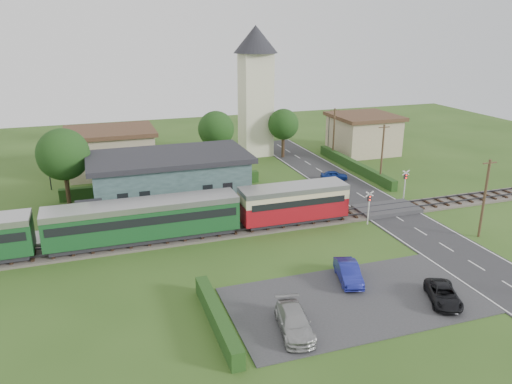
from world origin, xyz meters
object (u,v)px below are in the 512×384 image
object	(u,v)px
church_tower	(256,82)
house_west	(111,151)
car_park_blue	(348,272)
crossing_signal_far	(405,181)
equipment_hut	(90,217)
station_building	(170,179)
pedestrian_near	(270,200)
train	(104,224)
car_on_road	(334,175)
car_park_dark	(443,294)
car_park_silver	(294,322)
house_east	(363,133)
crossing_signal_near	(369,203)
pedestrian_far	(113,220)

from	to	relation	value
church_tower	house_west	bearing A→B (deg)	-171.47
church_tower	car_park_blue	distance (m)	39.09
church_tower	crossing_signal_far	size ratio (longest dim) A/B	5.37
equipment_hut	house_west	distance (m)	20.05
station_building	pedestrian_near	bearing A→B (deg)	-33.05
station_building	train	size ratio (longest dim) A/B	0.37
equipment_hut	car_on_road	bearing A→B (deg)	15.87
car_park_dark	car_on_road	bearing A→B (deg)	101.42
train	house_west	world-z (taller)	house_west
car_on_road	car_park_silver	world-z (taller)	car_park_silver
car_on_road	pedestrian_near	xyz separation A→B (m)	(-11.06, -7.86, 0.76)
station_building	car_park_dark	bearing A→B (deg)	-60.90
house_east	pedestrian_near	bearing A→B (deg)	-138.51
equipment_hut	station_building	xyz separation A→B (m)	(8.00, 5.79, 0.95)
house_west	car_park_dark	xyz separation A→B (m)	(18.98, -39.12, -2.16)
house_west	car_park_blue	world-z (taller)	house_west
car_park_silver	car_park_blue	bearing A→B (deg)	46.64
crossing_signal_near	car_on_road	world-z (taller)	crossing_signal_near
station_building	crossing_signal_far	xyz separation A→B (m)	(23.60, -6.60, -0.55)
church_tower	crossing_signal_far	distance (m)	26.39
house_west	car_park_dark	world-z (taller)	house_west
car_park_dark	pedestrian_far	world-z (taller)	pedestrian_far
car_on_road	car_park_blue	xyz separation A→B (m)	(-10.49, -22.62, 0.15)
station_building	car_park_silver	size ratio (longest dim) A/B	3.51
equipment_hut	station_building	bearing A→B (deg)	35.92
car_park_blue	pedestrian_near	bearing A→B (deg)	107.21
house_west	crossing_signal_near	xyz separation A→B (m)	(21.40, -25.41, -0.65)
house_west	car_on_road	world-z (taller)	house_west
church_tower	car_park_blue	size ratio (longest dim) A/B	4.35
car_park_blue	car_park_dark	distance (m)	6.52
church_tower	house_east	xyz separation A→B (m)	(15.00, -4.00, -7.43)
house_west	house_east	size ratio (longest dim) A/B	1.23
car_on_road	pedestrian_near	world-z (taller)	pedestrian_near
house_west	house_east	world-z (taller)	same
house_west	pedestrian_near	world-z (taller)	house_west
house_east	pedestrian_near	xyz separation A→B (m)	(-21.19, -18.74, -1.44)
station_building	crossing_signal_near	bearing A→B (deg)	-34.81
church_tower	car_park_blue	bearing A→B (deg)	-98.52
car_on_road	pedestrian_far	xyz separation A→B (m)	(-25.96, -8.18, 0.68)
house_east	car_park_blue	world-z (taller)	house_east
equipment_hut	house_east	bearing A→B (deg)	26.32
crossing_signal_far	car_park_blue	bearing A→B (deg)	-135.66
car_park_blue	equipment_hut	bearing A→B (deg)	154.78
house_west	car_park_silver	xyz separation A→B (m)	(8.23, -39.06, -2.05)
house_east	pedestrian_near	distance (m)	28.32
car_park_silver	car_park_dark	bearing A→B (deg)	9.77
car_park_blue	car_park_silver	world-z (taller)	car_park_blue
station_building	crossing_signal_far	bearing A→B (deg)	-15.63
house_west	house_east	distance (m)	35.01
car_park_dark	station_building	bearing A→B (deg)	142.73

